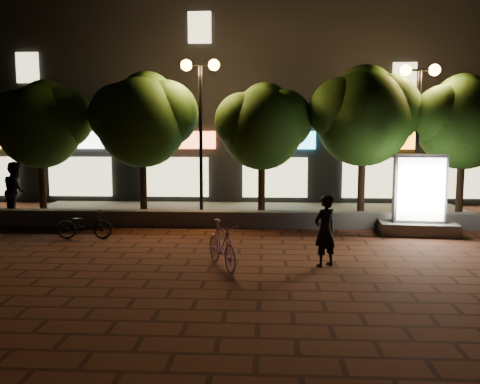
# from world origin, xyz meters

# --- Properties ---
(ground) EXTENTS (80.00, 80.00, 0.00)m
(ground) POSITION_xyz_m (0.00, 0.00, 0.00)
(ground) COLOR #522919
(ground) RESTS_ON ground
(retaining_wall) EXTENTS (16.00, 0.45, 0.50)m
(retaining_wall) POSITION_xyz_m (0.00, 4.00, 0.25)
(retaining_wall) COLOR slate
(retaining_wall) RESTS_ON ground
(sidewalk) EXTENTS (16.00, 5.00, 0.08)m
(sidewalk) POSITION_xyz_m (0.00, 6.50, 0.04)
(sidewalk) COLOR slate
(sidewalk) RESTS_ON ground
(building_block) EXTENTS (28.00, 8.12, 11.30)m
(building_block) POSITION_xyz_m (-0.01, 12.99, 5.00)
(building_block) COLOR black
(building_block) RESTS_ON ground
(tree_far_left) EXTENTS (3.36, 2.80, 4.63)m
(tree_far_left) POSITION_xyz_m (-6.95, 5.46, 3.29)
(tree_far_left) COLOR black
(tree_far_left) RESTS_ON sidewalk
(tree_left) EXTENTS (3.60, 3.00, 4.89)m
(tree_left) POSITION_xyz_m (-3.45, 5.46, 3.44)
(tree_left) COLOR black
(tree_left) RESTS_ON sidewalk
(tree_mid) EXTENTS (3.24, 2.70, 4.50)m
(tree_mid) POSITION_xyz_m (0.55, 5.46, 3.22)
(tree_mid) COLOR black
(tree_mid) RESTS_ON sidewalk
(tree_right) EXTENTS (3.72, 3.10, 5.07)m
(tree_right) POSITION_xyz_m (3.86, 5.46, 3.57)
(tree_right) COLOR black
(tree_right) RESTS_ON sidewalk
(tree_far_right) EXTENTS (3.48, 2.90, 4.76)m
(tree_far_right) POSITION_xyz_m (7.05, 5.46, 3.37)
(tree_far_right) COLOR black
(tree_far_right) RESTS_ON sidewalk
(street_lamp_left) EXTENTS (1.26, 0.36, 5.18)m
(street_lamp_left) POSITION_xyz_m (-1.50, 5.20, 4.03)
(street_lamp_left) COLOR black
(street_lamp_left) RESTS_ON sidewalk
(street_lamp_right) EXTENTS (1.26, 0.36, 4.98)m
(street_lamp_right) POSITION_xyz_m (5.50, 5.20, 3.89)
(street_lamp_right) COLOR black
(street_lamp_right) RESTS_ON sidewalk
(ad_kiosk) EXTENTS (2.22, 1.26, 2.31)m
(ad_kiosk) POSITION_xyz_m (5.04, 3.19, 0.93)
(ad_kiosk) COLOR slate
(ad_kiosk) RESTS_ON ground
(scooter_pink) EXTENTS (1.14, 1.77, 1.03)m
(scooter_pink) POSITION_xyz_m (-0.28, -0.73, 0.52)
(scooter_pink) COLOR #CA81A5
(scooter_pink) RESTS_ON ground
(rider) EXTENTS (0.70, 0.65, 1.60)m
(rider) POSITION_xyz_m (1.96, -0.44, 0.80)
(rider) COLOR black
(rider) RESTS_ON ground
(scooter_parked) EXTENTS (1.54, 0.62, 0.79)m
(scooter_parked) POSITION_xyz_m (-4.34, 2.07, 0.40)
(scooter_parked) COLOR black
(scooter_parked) RESTS_ON ground
(pedestrian) EXTENTS (1.02, 1.13, 1.90)m
(pedestrian) POSITION_xyz_m (-7.50, 4.54, 1.03)
(pedestrian) COLOR black
(pedestrian) RESTS_ON sidewalk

